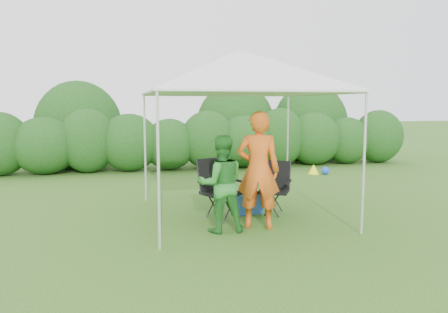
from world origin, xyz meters
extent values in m
plane|color=#3C6921|center=(0.00, 0.00, 0.00)|extent=(70.00, 70.00, 0.00)
cylinder|color=#382616|center=(-5.13, 6.00, 0.15)|extent=(0.12, 0.12, 0.30)
ellipsoid|color=#1F4F18|center=(-3.99, 6.00, 0.79)|extent=(1.80, 1.53, 1.57)
cylinder|color=#382616|center=(-3.99, 6.00, 0.15)|extent=(0.12, 0.12, 0.30)
ellipsoid|color=#1F4F18|center=(-2.85, 6.00, 0.90)|extent=(1.58, 1.34, 1.80)
cylinder|color=#382616|center=(-2.85, 6.00, 0.15)|extent=(0.12, 0.12, 0.30)
ellipsoid|color=#1F4F18|center=(-1.71, 6.00, 0.82)|extent=(1.72, 1.47, 1.65)
cylinder|color=#382616|center=(-1.71, 6.00, 0.15)|extent=(0.12, 0.12, 0.30)
ellipsoid|color=#1F4F18|center=(-0.57, 6.00, 0.75)|extent=(1.50, 1.28, 1.50)
cylinder|color=#382616|center=(-0.57, 6.00, 0.15)|extent=(0.12, 0.12, 0.30)
ellipsoid|color=#1F4F18|center=(0.57, 6.00, 0.86)|extent=(1.65, 1.40, 1.73)
cylinder|color=#382616|center=(0.57, 6.00, 0.15)|extent=(0.12, 0.12, 0.30)
ellipsoid|color=#1F4F18|center=(1.71, 6.00, 0.79)|extent=(1.80, 1.53, 1.57)
cylinder|color=#382616|center=(1.71, 6.00, 0.15)|extent=(0.12, 0.12, 0.30)
ellipsoid|color=#1F4F18|center=(2.85, 6.00, 0.90)|extent=(1.58, 1.34, 1.80)
cylinder|color=#382616|center=(2.85, 6.00, 0.15)|extent=(0.12, 0.12, 0.30)
ellipsoid|color=#1F4F18|center=(3.99, 6.00, 0.82)|extent=(1.72, 1.47, 1.65)
cylinder|color=#382616|center=(3.99, 6.00, 0.15)|extent=(0.12, 0.12, 0.30)
ellipsoid|color=#1F4F18|center=(5.13, 6.00, 0.75)|extent=(1.50, 1.28, 1.50)
cylinder|color=#382616|center=(5.13, 6.00, 0.15)|extent=(0.12, 0.12, 0.30)
ellipsoid|color=#1F4F18|center=(6.27, 6.00, 0.86)|extent=(1.65, 1.40, 1.73)
cylinder|color=#382616|center=(6.27, 6.00, 0.15)|extent=(0.12, 0.12, 0.30)
cylinder|color=silver|center=(-1.50, -1.00, 1.05)|extent=(0.04, 0.04, 2.10)
cylinder|color=silver|center=(1.50, -1.00, 1.05)|extent=(0.04, 0.04, 2.10)
cylinder|color=silver|center=(-1.50, 2.00, 1.05)|extent=(0.04, 0.04, 2.10)
cylinder|color=silver|center=(1.50, 2.00, 1.05)|extent=(0.04, 0.04, 2.10)
cube|color=white|center=(0.00, 0.50, 2.12)|extent=(3.10, 3.10, 0.03)
pyramid|color=white|center=(0.00, 0.50, 2.48)|extent=(3.10, 3.10, 0.70)
cube|color=black|center=(0.63, 0.43, 0.41)|extent=(0.67, 0.65, 0.05)
cube|color=black|center=(0.73, 0.62, 0.68)|extent=(0.51, 0.37, 0.48)
cube|color=black|center=(0.40, 0.56, 0.58)|extent=(0.25, 0.40, 0.03)
cube|color=black|center=(0.85, 0.30, 0.58)|extent=(0.25, 0.40, 0.03)
cylinder|color=black|center=(0.34, 0.35, 0.20)|extent=(0.02, 0.02, 0.41)
cylinder|color=black|center=(0.71, 0.14, 0.20)|extent=(0.02, 0.02, 0.41)
cylinder|color=black|center=(0.54, 0.72, 0.20)|extent=(0.02, 0.02, 0.41)
cylinder|color=black|center=(0.92, 0.51, 0.20)|extent=(0.02, 0.02, 0.41)
cube|color=black|center=(-0.36, 0.29, 0.45)|extent=(0.72, 0.69, 0.05)
cube|color=black|center=(-0.45, 0.51, 0.75)|extent=(0.57, 0.36, 0.53)
cube|color=black|center=(-0.62, 0.17, 0.64)|extent=(0.24, 0.45, 0.03)
cube|color=black|center=(-0.09, 0.40, 0.64)|extent=(0.24, 0.45, 0.03)
cylinder|color=black|center=(-0.48, -0.02, 0.22)|extent=(0.03, 0.03, 0.45)
cylinder|color=black|center=(-0.05, 0.17, 0.22)|extent=(0.03, 0.03, 0.45)
cylinder|color=black|center=(-0.67, 0.41, 0.22)|extent=(0.03, 0.03, 0.45)
cylinder|color=black|center=(-0.23, 0.60, 0.22)|extent=(0.03, 0.03, 0.45)
imported|color=#E35C19|center=(0.09, -0.33, 0.91)|extent=(0.78, 0.64, 1.83)
imported|color=#297E2A|center=(-0.51, -0.39, 0.74)|extent=(0.74, 0.59, 1.47)
cube|color=navy|center=(0.21, 0.59, 0.18)|extent=(0.50, 0.40, 0.37)
cube|color=silver|center=(0.21, 0.59, 0.38)|extent=(0.53, 0.43, 0.03)
cylinder|color=#592D0C|center=(0.27, 0.55, 0.53)|extent=(0.07, 0.07, 0.26)
cone|color=yellow|center=(3.21, 4.31, 0.13)|extent=(0.32, 0.32, 0.27)
sphere|color=blue|center=(3.47, 4.14, 0.11)|extent=(0.21, 0.21, 0.21)
camera|label=1|loc=(-1.98, -6.69, 1.94)|focal=35.00mm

